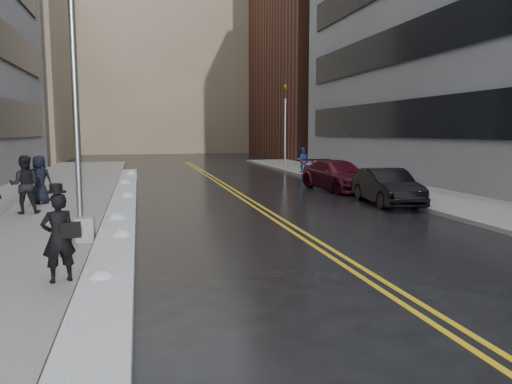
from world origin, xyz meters
TOP-DOWN VIEW (x-y plane):
  - ground at (0.00, 0.00)m, footprint 160.00×160.00m
  - sidewalk_west at (-5.75, 10.00)m, footprint 5.50×50.00m
  - sidewalk_east at (10.00, 10.00)m, footprint 4.00×50.00m
  - lane_line_left at (2.35, 10.00)m, footprint 0.12×50.00m
  - lane_line_right at (2.65, 10.00)m, footprint 0.12×50.00m
  - snow_ridge at (-2.45, 8.00)m, footprint 0.90×30.00m
  - building_east_far at (19.00, 42.00)m, footprint 14.00×20.00m
  - building_far at (2.00, 60.00)m, footprint 36.00×16.00m
  - lamppost at (-3.30, 2.00)m, footprint 0.65×0.65m
  - fire_hydrant at (9.00, 10.00)m, footprint 0.26×0.26m
  - traffic_signal at (8.50, 24.00)m, footprint 0.16×0.20m
  - pedestrian_fedora at (-3.29, -1.47)m, footprint 0.69×0.58m
  - pedestrian_b at (-5.53, 6.77)m, footprint 0.97×0.78m
  - pedestrian_c at (-5.46, 9.00)m, footprint 0.98×0.74m
  - pedestrian_east at (8.57, 20.24)m, footprint 0.81×0.64m
  - car_black at (7.50, 6.73)m, footprint 1.89×4.39m
  - car_maroon at (7.50, 11.64)m, footprint 2.65×5.18m

SIDE VIEW (x-z plane):
  - ground at x=0.00m, z-range 0.00..0.00m
  - lane_line_left at x=2.35m, z-range 0.00..0.01m
  - lane_line_right at x=2.65m, z-range 0.00..0.01m
  - sidewalk_west at x=-5.75m, z-range 0.00..0.15m
  - sidewalk_east at x=10.00m, z-range 0.00..0.15m
  - snow_ridge at x=-2.45m, z-range 0.00..0.34m
  - fire_hydrant at x=9.00m, z-range 0.18..0.91m
  - car_black at x=7.50m, z-range 0.00..1.41m
  - car_maroon at x=7.50m, z-range 0.00..1.44m
  - pedestrian_fedora at x=-3.29m, z-range 0.15..1.77m
  - pedestrian_east at x=8.57m, z-range 0.15..1.77m
  - pedestrian_c at x=-5.46m, z-range 0.15..1.96m
  - pedestrian_b at x=-5.53m, z-range 0.15..2.06m
  - lamppost at x=-3.30m, z-range -1.28..6.35m
  - traffic_signal at x=8.50m, z-range 0.40..6.40m
  - building_far at x=2.00m, z-range 0.00..22.00m
  - building_east_far at x=19.00m, z-range 0.00..28.00m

